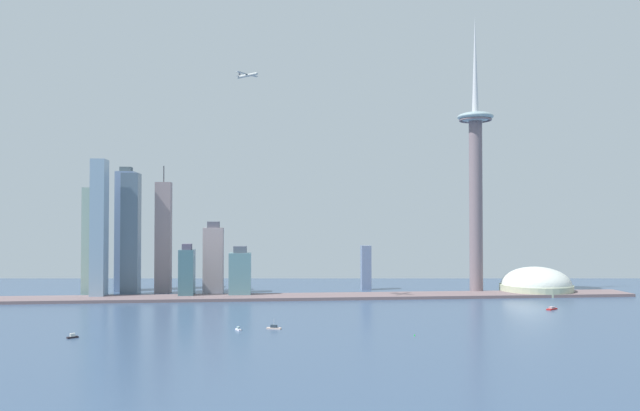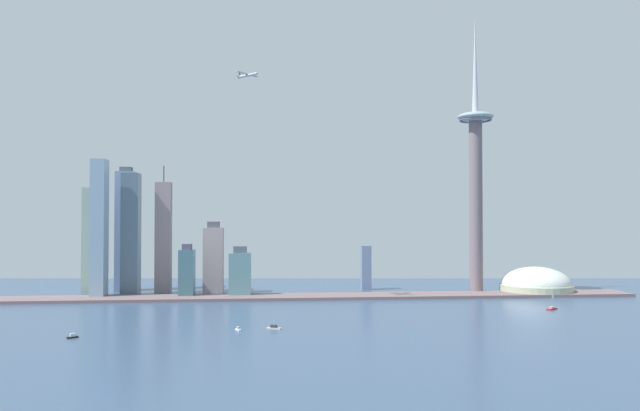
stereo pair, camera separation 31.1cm
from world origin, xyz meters
TOP-DOWN VIEW (x-y plane):
  - waterfront_pier at (0.00, 483.15)m, footprint 838.58×50.80m
  - observation_tower at (231.81, 512.40)m, footprint 47.43×47.43m
  - stadium_dome at (310.43, 504.67)m, footprint 94.14×94.14m
  - skyscraper_0 at (-79.15, 502.69)m, footprint 27.38×26.61m
  - skyscraper_1 at (-239.10, 584.57)m, footprint 25.35×23.87m
  - skyscraper_2 at (-183.24, 554.93)m, footprint 20.57×15.96m
  - skyscraper_3 at (-271.97, 530.54)m, footprint 16.25×17.51m
  - skyscraper_4 at (-220.96, 533.02)m, footprint 21.79×22.70m
  - skyscraper_5 at (-145.11, 500.20)m, footprint 18.61×24.03m
  - skyscraper_6 at (-252.99, 503.04)m, footprint 17.16×24.23m
  - skyscraper_7 at (92.13, 563.34)m, footprint 13.18×14.55m
  - skyscraper_8 at (-115.96, 542.11)m, footprint 26.06×20.51m
  - boat_0 at (-71.10, 271.39)m, footprint 5.92×8.64m
  - boat_1 at (262.75, 363.78)m, footprint 14.95×12.71m
  - boat_3 at (-205.99, 248.99)m, footprint 9.23×7.65m
  - boat_5 at (-39.74, 275.23)m, footprint 13.54×7.75m
  - channel_buoy_0 at (77.76, 232.82)m, footprint 1.38×1.38m
  - airplane at (-68.30, 433.54)m, footprint 26.68×27.08m

SIDE VIEW (x-z plane):
  - channel_buoy_0 at x=77.76m, z-range 0.00..1.55m
  - boat_1 at x=262.75m, z-range -0.46..2.80m
  - boat_0 at x=-71.10m, z-range -0.47..2.84m
  - boat_5 at x=-39.74m, z-range -3.41..6.08m
  - boat_3 at x=-205.99m, z-range -0.57..3.40m
  - waterfront_pier at x=0.00m, z-range 0.00..3.68m
  - stadium_dome at x=310.43m, z-range -13.22..33.86m
  - skyscraper_0 at x=-79.15m, z-range -2.54..61.55m
  - skyscraper_7 at x=92.13m, z-range 0.00..61.63m
  - skyscraper_5 at x=-145.11m, z-range -2.22..65.12m
  - skyscraper_8 at x=-115.96m, z-range -2.52..92.52m
  - skyscraper_3 at x=-271.97m, z-range -9.00..147.85m
  - skyscraper_2 at x=-183.24m, z-range -10.92..158.74m
  - skyscraper_4 at x=-220.96m, z-range 0.00..157.77m
  - skyscraper_1 at x=-239.10m, z-range -2.04..168.13m
  - skyscraper_6 at x=-252.99m, z-range 0.00..172.60m
  - observation_tower at x=231.81m, z-range -17.58..352.88m
  - airplane at x=-68.30m, z-range 261.41..269.69m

